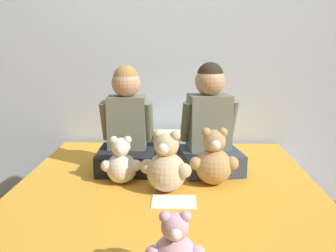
{
  "coord_description": "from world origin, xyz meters",
  "views": [
    {
      "loc": [
        0.06,
        -1.61,
        1.21
      ],
      "look_at": [
        0.0,
        0.33,
        0.75
      ],
      "focal_mm": 38.0,
      "sensor_mm": 36.0,
      "label": 1
    }
  ],
  "objects_px": {
    "bed": "(166,241)",
    "pillow_at_headboard": "(170,141)",
    "teddy_bear_at_foot_of_bed": "(175,250)",
    "child_on_left": "(127,127)",
    "teddy_bear_between_children": "(167,166)",
    "teddy_bear_held_by_left_child": "(121,163)",
    "child_on_right": "(210,126)",
    "sign_card": "(174,202)",
    "teddy_bear_held_by_right_child": "(214,161)"
  },
  "relations": [
    {
      "from": "teddy_bear_held_by_left_child",
      "to": "sign_card",
      "type": "distance_m",
      "value": 0.38
    },
    {
      "from": "bed",
      "to": "sign_card",
      "type": "bearing_deg",
      "value": -53.64
    },
    {
      "from": "child_on_left",
      "to": "bed",
      "type": "bearing_deg",
      "value": -59.98
    },
    {
      "from": "bed",
      "to": "child_on_right",
      "type": "distance_m",
      "value": 0.69
    },
    {
      "from": "teddy_bear_held_by_left_child",
      "to": "teddy_bear_held_by_right_child",
      "type": "distance_m",
      "value": 0.49
    },
    {
      "from": "child_on_left",
      "to": "teddy_bear_at_foot_of_bed",
      "type": "height_order",
      "value": "child_on_left"
    },
    {
      "from": "teddy_bear_at_foot_of_bed",
      "to": "sign_card",
      "type": "bearing_deg",
      "value": 88.62
    },
    {
      "from": "sign_card",
      "to": "teddy_bear_held_by_left_child",
      "type": "bearing_deg",
      "value": 140.59
    },
    {
      "from": "teddy_bear_held_by_left_child",
      "to": "teddy_bear_at_foot_of_bed",
      "type": "height_order",
      "value": "teddy_bear_held_by_left_child"
    },
    {
      "from": "teddy_bear_between_children",
      "to": "pillow_at_headboard",
      "type": "distance_m",
      "value": 0.73
    },
    {
      "from": "bed",
      "to": "child_on_right",
      "type": "bearing_deg",
      "value": 59.64
    },
    {
      "from": "teddy_bear_at_foot_of_bed",
      "to": "child_on_right",
      "type": "bearing_deg",
      "value": 76.82
    },
    {
      "from": "teddy_bear_held_by_left_child",
      "to": "teddy_bear_at_foot_of_bed",
      "type": "relative_size",
      "value": 1.13
    },
    {
      "from": "teddy_bear_between_children",
      "to": "sign_card",
      "type": "xyz_separation_m",
      "value": [
        0.04,
        -0.13,
        -0.13
      ]
    },
    {
      "from": "teddy_bear_held_by_right_child",
      "to": "teddy_bear_held_by_left_child",
      "type": "bearing_deg",
      "value": 178.21
    },
    {
      "from": "child_on_left",
      "to": "sign_card",
      "type": "xyz_separation_m",
      "value": [
        0.28,
        -0.46,
        -0.25
      ]
    },
    {
      "from": "bed",
      "to": "teddy_bear_held_by_left_child",
      "type": "relative_size",
      "value": 7.49
    },
    {
      "from": "bed",
      "to": "teddy_bear_between_children",
      "type": "relative_size",
      "value": 6.08
    },
    {
      "from": "child_on_left",
      "to": "teddy_bear_held_by_left_child",
      "type": "xyz_separation_m",
      "value": [
        0.0,
        -0.23,
        -0.14
      ]
    },
    {
      "from": "pillow_at_headboard",
      "to": "sign_card",
      "type": "xyz_separation_m",
      "value": [
        0.04,
        -0.86,
        -0.05
      ]
    },
    {
      "from": "teddy_bear_held_by_left_child",
      "to": "pillow_at_headboard",
      "type": "bearing_deg",
      "value": 64.99
    },
    {
      "from": "child_on_left",
      "to": "child_on_right",
      "type": "xyz_separation_m",
      "value": [
        0.49,
        0.0,
        0.01
      ]
    },
    {
      "from": "child_on_right",
      "to": "teddy_bear_at_foot_of_bed",
      "type": "height_order",
      "value": "child_on_right"
    },
    {
      "from": "teddy_bear_held_by_right_child",
      "to": "sign_card",
      "type": "bearing_deg",
      "value": -133.37
    },
    {
      "from": "teddy_bear_at_foot_of_bed",
      "to": "bed",
      "type": "bearing_deg",
      "value": 92.27
    },
    {
      "from": "teddy_bear_between_children",
      "to": "child_on_left",
      "type": "bearing_deg",
      "value": 143.16
    },
    {
      "from": "child_on_right",
      "to": "teddy_bear_at_foot_of_bed",
      "type": "distance_m",
      "value": 1.04
    },
    {
      "from": "teddy_bear_at_foot_of_bed",
      "to": "sign_card",
      "type": "distance_m",
      "value": 0.56
    },
    {
      "from": "child_on_left",
      "to": "teddy_bear_held_by_left_child",
      "type": "relative_size",
      "value": 2.37
    },
    {
      "from": "teddy_bear_held_by_right_child",
      "to": "sign_card",
      "type": "distance_m",
      "value": 0.34
    },
    {
      "from": "bed",
      "to": "child_on_right",
      "type": "height_order",
      "value": "child_on_right"
    },
    {
      "from": "bed",
      "to": "teddy_bear_at_foot_of_bed",
      "type": "relative_size",
      "value": 8.48
    },
    {
      "from": "child_on_right",
      "to": "teddy_bear_held_by_left_child",
      "type": "height_order",
      "value": "child_on_right"
    },
    {
      "from": "child_on_right",
      "to": "teddy_bear_between_children",
      "type": "relative_size",
      "value": 1.98
    },
    {
      "from": "teddy_bear_between_children",
      "to": "teddy_bear_at_foot_of_bed",
      "type": "height_order",
      "value": "teddy_bear_between_children"
    },
    {
      "from": "child_on_right",
      "to": "teddy_bear_between_children",
      "type": "bearing_deg",
      "value": -136.64
    },
    {
      "from": "teddy_bear_held_by_right_child",
      "to": "teddy_bear_at_foot_of_bed",
      "type": "xyz_separation_m",
      "value": [
        -0.2,
        -0.78,
        -0.03
      ]
    },
    {
      "from": "child_on_right",
      "to": "teddy_bear_held_by_left_child",
      "type": "relative_size",
      "value": 2.44
    },
    {
      "from": "child_on_left",
      "to": "child_on_right",
      "type": "bearing_deg",
      "value": -0.7
    },
    {
      "from": "bed",
      "to": "pillow_at_headboard",
      "type": "relative_size",
      "value": 3.73
    },
    {
      "from": "teddy_bear_between_children",
      "to": "teddy_bear_at_foot_of_bed",
      "type": "bearing_deg",
      "value": -69.13
    },
    {
      "from": "teddy_bear_held_by_left_child",
      "to": "pillow_at_headboard",
      "type": "height_order",
      "value": "teddy_bear_held_by_left_child"
    },
    {
      "from": "teddy_bear_held_by_right_child",
      "to": "child_on_left",
      "type": "bearing_deg",
      "value": 153.1
    },
    {
      "from": "child_on_left",
      "to": "sign_card",
      "type": "bearing_deg",
      "value": -59.3
    },
    {
      "from": "child_on_right",
      "to": "pillow_at_headboard",
      "type": "height_order",
      "value": "child_on_right"
    },
    {
      "from": "child_on_right",
      "to": "teddy_bear_held_by_right_child",
      "type": "xyz_separation_m",
      "value": [
        0.01,
        -0.23,
        -0.14
      ]
    },
    {
      "from": "teddy_bear_held_by_right_child",
      "to": "bed",
      "type": "bearing_deg",
      "value": -145.74
    },
    {
      "from": "teddy_bear_between_children",
      "to": "teddy_bear_at_foot_of_bed",
      "type": "xyz_separation_m",
      "value": [
        0.05,
        -0.68,
        -0.04
      ]
    },
    {
      "from": "child_on_left",
      "to": "pillow_at_headboard",
      "type": "distance_m",
      "value": 0.51
    },
    {
      "from": "teddy_bear_held_by_right_child",
      "to": "teddy_bear_between_children",
      "type": "bearing_deg",
      "value": -159.62
    }
  ]
}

